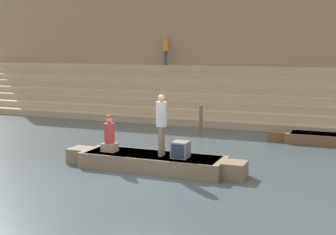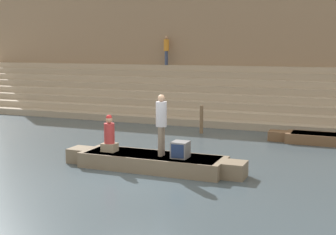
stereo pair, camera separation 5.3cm
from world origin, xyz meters
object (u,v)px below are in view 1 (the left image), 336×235
at_px(person_rowing, 109,136).
at_px(tv_set, 181,150).
at_px(rowboat_main, 152,161).
at_px(mooring_post, 201,119).
at_px(person_standing, 162,120).
at_px(person_on_steps, 166,48).

relative_size(person_rowing, tv_set, 2.29).
xyz_separation_m(rowboat_main, mooring_post, (-0.45, 5.95, 0.34)).
height_order(person_standing, person_rowing, person_standing).
distance_m(rowboat_main, person_standing, 1.25).
relative_size(rowboat_main, person_rowing, 4.95).
distance_m(person_rowing, person_on_steps, 13.45).
bearing_deg(tv_set, person_rowing, -178.77).
bearing_deg(rowboat_main, tv_set, -8.06).
xyz_separation_m(rowboat_main, person_on_steps, (-4.72, 12.66, 3.18)).
bearing_deg(rowboat_main, person_standing, -11.38).
bearing_deg(person_standing, person_rowing, -177.10).
distance_m(person_rowing, tv_set, 2.22).
bearing_deg(mooring_post, person_rowing, -98.23).
bearing_deg(rowboat_main, person_on_steps, 107.45).
xyz_separation_m(person_standing, person_on_steps, (-5.02, 12.71, 1.97)).
height_order(person_rowing, tv_set, person_rowing).
xyz_separation_m(rowboat_main, tv_set, (0.88, -0.08, 0.43)).
relative_size(person_standing, person_rowing, 1.59).
distance_m(tv_set, mooring_post, 6.17).
bearing_deg(person_rowing, rowboat_main, 1.43).
relative_size(person_standing, person_on_steps, 1.07).
relative_size(mooring_post, person_on_steps, 0.70).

